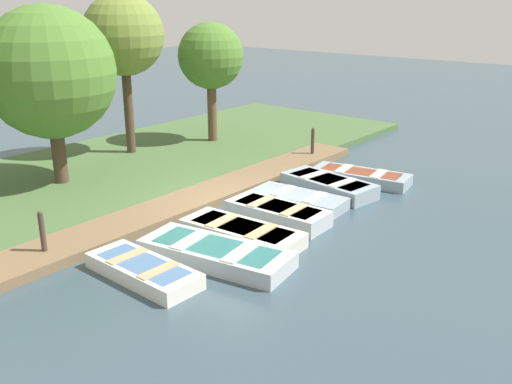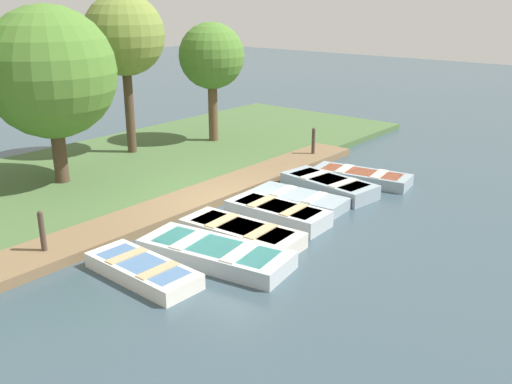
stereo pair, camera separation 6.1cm
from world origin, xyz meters
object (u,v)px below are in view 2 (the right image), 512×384
Objects in this scene: rowboat_4 at (299,199)px; park_tree_center at (124,36)px; rowboat_1 at (215,253)px; rowboat_6 at (361,176)px; mooring_post_near at (43,235)px; rowboat_2 at (241,233)px; rowboat_5 at (329,185)px; park_tree_left at (50,73)px; mooring_post_far at (313,144)px; rowboat_3 at (277,213)px; rowboat_0 at (143,270)px; park_tree_right at (212,57)px.

park_tree_center is (-7.39, 0.27, 4.00)m from rowboat_4.
rowboat_1 is at bearing -85.33° from rowboat_4.
rowboat_6 is 2.70× the size of mooring_post_near.
rowboat_2 is 1.03× the size of rowboat_5.
rowboat_6 is (0.25, 1.46, -0.04)m from rowboat_5.
park_tree_left is 3.77m from park_tree_center.
rowboat_1 is 3.08× the size of mooring_post_far.
rowboat_2 is 2.66× the size of mooring_post_near.
mooring_post_near is 1.00× the size of mooring_post_far.
rowboat_4 is 0.92× the size of rowboat_5.
rowboat_3 is at bearing 88.54° from rowboat_1.
park_tree_center is at bearing 142.55° from rowboat_1.
rowboat_5 is 2.58× the size of mooring_post_far.
park_tree_left is at bearing 164.30° from rowboat_1.
park_tree_center is at bearing -143.54° from mooring_post_far.
park_tree_center is at bearing 128.02° from mooring_post_near.
park_tree_center reaches higher than rowboat_0.
rowboat_2 is 9.62m from park_tree_right.
rowboat_2 is at bearing 94.18° from rowboat_1.
rowboat_4 is 0.51× the size of park_tree_left.
mooring_post_far is (-2.61, 6.86, 0.38)m from rowboat_2.
rowboat_3 is 0.48× the size of park_tree_center.
park_tree_left reaches higher than rowboat_2.
rowboat_4 is 2.36× the size of mooring_post_near.
rowboat_6 is at bearing -24.48° from mooring_post_far.
mooring_post_far is at bearing 9.79° from park_tree_right.
park_tree_left is (-6.34, -4.67, 3.17)m from rowboat_5.
rowboat_3 is 0.99× the size of rowboat_4.
park_tree_center is 3.36m from park_tree_right.
rowboat_6 is 2.70× the size of mooring_post_far.
rowboat_0 is 0.98× the size of rowboat_3.
park_tree_center is (-8.03, 4.28, 3.98)m from rowboat_1.
park_tree_center is (-5.13, 6.56, 3.60)m from mooring_post_near.
park_tree_center is (-7.65, 1.57, 3.95)m from rowboat_3.
park_tree_right is at bearing -170.21° from mooring_post_far.
park_tree_right reaches higher than rowboat_1.
rowboat_4 is at bearing 70.16° from mooring_post_near.
park_tree_center is at bearing -163.54° from rowboat_5.
rowboat_5 is at bearing 91.31° from rowboat_0.
rowboat_6 is at bearing 86.53° from rowboat_2.
rowboat_0 is 0.58× the size of park_tree_right.
rowboat_5 is 8.51m from park_tree_center.
rowboat_6 is (0.04, 4.19, -0.04)m from rowboat_3.
rowboat_3 is 0.87× the size of rowboat_6.
rowboat_4 is 7.77m from park_tree_left.
mooring_post_far is (0.00, 10.34, 0.00)m from mooring_post_near.
rowboat_2 reaches higher than rowboat_0.
rowboat_4 is at bearing -60.81° from mooring_post_far.
rowboat_4 is (-0.34, 2.80, -0.02)m from rowboat_2.
mooring_post_far is (-2.53, 5.36, 0.36)m from rowboat_3.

